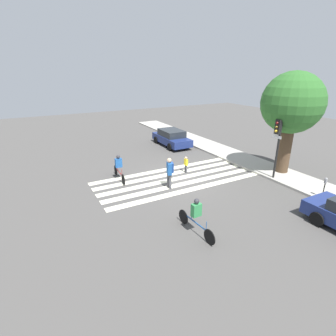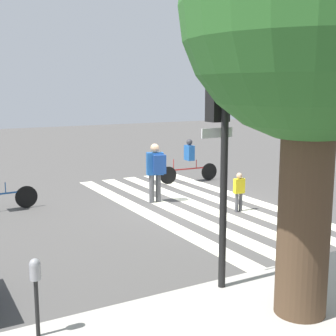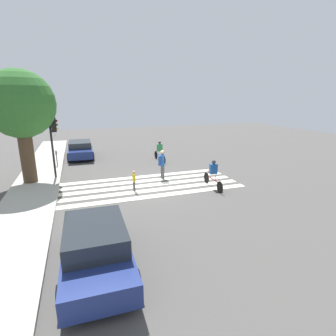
% 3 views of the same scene
% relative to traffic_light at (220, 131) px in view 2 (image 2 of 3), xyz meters
% --- Properties ---
extents(ground_plane, '(60.00, 60.00, 0.00)m').
position_rel_traffic_light_xyz_m(ground_plane, '(-2.98, -5.13, -2.77)').
color(ground_plane, '#4C4947').
extents(crosswalk_stripes, '(3.99, 10.00, 0.01)m').
position_rel_traffic_light_xyz_m(crosswalk_stripes, '(-2.98, -5.13, -2.77)').
color(crosswalk_stripes, '#F2EDCC').
rests_on(crosswalk_stripes, ground_plane).
extents(traffic_light, '(0.60, 0.50, 3.95)m').
position_rel_traffic_light_xyz_m(traffic_light, '(0.00, 0.00, 0.00)').
color(traffic_light, black).
rests_on(traffic_light, ground_plane).
extents(parking_meter, '(0.15, 0.15, 1.24)m').
position_rel_traffic_light_xyz_m(parking_meter, '(3.11, 0.21, -1.84)').
color(parking_meter, black).
rests_on(parking_meter, ground_plane).
extents(street_tree, '(3.69, 3.69, 6.40)m').
position_rel_traffic_light_xyz_m(street_tree, '(-0.48, 1.46, 1.68)').
color(street_tree, '#4C3826').
rests_on(street_tree, ground_plane).
extents(pedestrian_adult_tall_backpack, '(0.54, 0.51, 1.80)m').
position_rel_traffic_light_xyz_m(pedestrian_adult_tall_backpack, '(-2.04, -6.09, -1.71)').
color(pedestrian_adult_tall_backpack, '#4C4C51').
rests_on(pedestrian_adult_tall_backpack, ground_plane).
extents(pedestrian_child_with_backpack, '(0.32, 0.17, 1.12)m').
position_rel_traffic_light_xyz_m(pedestrian_child_with_backpack, '(-3.59, -4.01, -2.14)').
color(pedestrian_child_with_backpack, '#4C4C51').
rests_on(pedestrian_child_with_backpack, ground_plane).
extents(cyclist_far_lane, '(2.37, 0.41, 1.60)m').
position_rel_traffic_light_xyz_m(cyclist_far_lane, '(-4.58, -8.25, -1.91)').
color(cyclist_far_lane, black).
rests_on(cyclist_far_lane, ground_plane).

